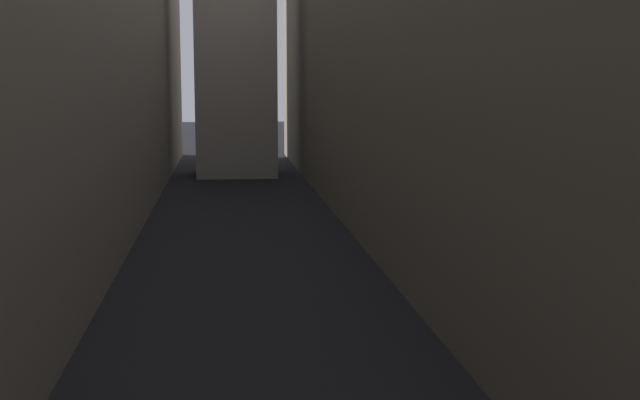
# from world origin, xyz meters

# --- Properties ---
(ground_plane) EXTENTS (264.00, 264.00, 0.00)m
(ground_plane) POSITION_xyz_m (0.00, 48.00, 0.00)
(ground_plane) COLOR black
(building_block_right) EXTENTS (13.63, 108.00, 18.72)m
(building_block_right) POSITION_xyz_m (12.31, 50.00, 9.36)
(building_block_right) COLOR #756B5B
(building_block_right) RESTS_ON ground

